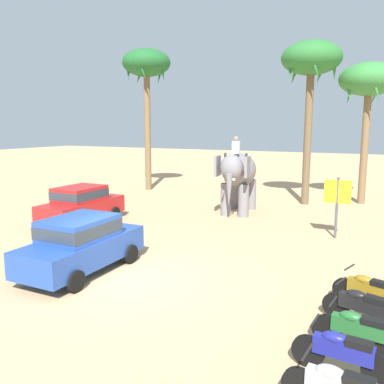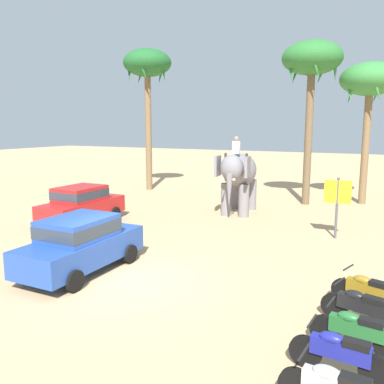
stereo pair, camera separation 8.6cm
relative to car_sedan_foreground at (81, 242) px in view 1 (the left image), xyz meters
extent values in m
plane|color=tan|center=(1.55, -0.01, -0.93)|extent=(120.00, 120.00, 0.00)
cube|color=#23479E|center=(0.00, 0.04, -0.25)|extent=(1.76, 4.12, 0.76)
cube|color=#23479E|center=(0.00, -0.06, 0.45)|extent=(1.59, 2.12, 0.64)
cube|color=#2D3842|center=(0.00, -0.06, 0.45)|extent=(1.61, 2.14, 0.35)
cylinder|color=black|center=(-0.87, 1.30, -0.63)|extent=(0.19, 0.60, 0.60)
cylinder|color=black|center=(0.83, 1.32, -0.63)|extent=(0.19, 0.60, 0.60)
cylinder|color=black|center=(-0.83, -1.25, -0.63)|extent=(0.19, 0.60, 0.60)
cylinder|color=black|center=(0.87, -1.22, -0.63)|extent=(0.19, 0.60, 0.60)
cube|color=red|center=(-4.23, 4.70, -0.25)|extent=(1.73, 4.11, 0.76)
cube|color=red|center=(-4.23, 4.60, 0.45)|extent=(1.57, 2.11, 0.64)
cube|color=#2D3842|center=(-4.23, 4.60, 0.45)|extent=(1.59, 2.13, 0.35)
cylinder|color=black|center=(-5.09, 5.97, -0.63)|extent=(0.18, 0.60, 0.60)
cylinder|color=black|center=(-3.39, 5.98, -0.63)|extent=(0.18, 0.60, 0.60)
cylinder|color=black|center=(-5.07, 3.43, -0.63)|extent=(0.18, 0.60, 0.60)
cylinder|color=black|center=(-3.37, 3.44, -0.63)|extent=(0.18, 0.60, 0.60)
ellipsoid|color=slate|center=(1.24, 10.16, 1.22)|extent=(1.99, 3.28, 1.70)
cylinder|color=slate|center=(1.80, 9.29, -0.13)|extent=(0.52, 0.52, 1.60)
cylinder|color=slate|center=(0.93, 9.18, -0.13)|extent=(0.52, 0.52, 1.60)
cylinder|color=slate|center=(1.56, 11.14, -0.13)|extent=(0.52, 0.52, 1.60)
cylinder|color=slate|center=(0.69, 11.02, -0.13)|extent=(0.52, 0.52, 1.60)
ellipsoid|color=slate|center=(1.45, 8.55, 1.52)|extent=(1.22, 1.13, 1.20)
cube|color=slate|center=(2.15, 8.74, 1.57)|extent=(0.22, 0.81, 0.96)
cube|color=slate|center=(0.73, 8.55, 1.57)|extent=(0.22, 0.81, 0.96)
cone|color=slate|center=(1.51, 8.10, 0.52)|extent=(0.40, 0.40, 1.60)
cone|color=beige|center=(1.76, 8.18, 1.02)|extent=(0.19, 0.57, 0.21)
cone|color=beige|center=(1.25, 8.12, 1.02)|extent=(0.19, 0.57, 0.21)
cube|color=white|center=(1.35, 9.31, 2.42)|extent=(0.37, 0.28, 0.60)
sphere|color=#A87A56|center=(1.35, 9.31, 2.84)|extent=(0.22, 0.22, 0.22)
cylinder|color=#333338|center=(1.87, 9.38, 1.87)|extent=(0.12, 0.12, 0.55)
cylinder|color=#333338|center=(0.84, 9.25, 1.87)|extent=(0.12, 0.12, 0.55)
ellipsoid|color=#ADADB2|center=(7.54, -2.95, -0.23)|extent=(0.46, 0.28, 0.20)
cube|color=black|center=(7.94, -2.98, -0.23)|extent=(0.46, 0.26, 0.12)
cylinder|color=black|center=(7.19, -2.91, -0.01)|extent=(0.09, 0.55, 0.04)
cylinder|color=black|center=(7.01, -1.84, -0.63)|extent=(0.61, 0.15, 0.60)
cylinder|color=black|center=(8.21, -1.94, -0.63)|extent=(0.61, 0.15, 0.60)
cube|color=navy|center=(7.61, -1.89, -0.41)|extent=(1.03, 0.28, 0.32)
ellipsoid|color=navy|center=(7.46, -1.88, -0.23)|extent=(0.46, 0.28, 0.20)
cube|color=black|center=(7.86, -1.91, -0.23)|extent=(0.46, 0.26, 0.12)
cylinder|color=black|center=(7.10, -1.85, -0.01)|extent=(0.09, 0.55, 0.04)
cylinder|color=black|center=(7.20, -0.86, -0.63)|extent=(0.61, 0.17, 0.60)
cube|color=#23662D|center=(7.79, -0.93, -0.41)|extent=(1.04, 0.32, 0.32)
ellipsoid|color=#23662D|center=(7.64, -0.91, -0.23)|extent=(0.47, 0.29, 0.20)
cube|color=black|center=(8.04, -0.96, -0.23)|extent=(0.46, 0.27, 0.12)
cylinder|color=black|center=(7.29, -0.87, -0.01)|extent=(0.11, 0.55, 0.04)
cylinder|color=black|center=(7.21, 0.35, -0.63)|extent=(0.61, 0.25, 0.60)
cube|color=black|center=(7.79, 0.20, -0.41)|extent=(1.04, 0.46, 0.32)
ellipsoid|color=black|center=(7.64, 0.24, -0.23)|extent=(0.49, 0.35, 0.20)
cube|color=black|center=(8.03, 0.13, -0.23)|extent=(0.48, 0.33, 0.12)
cylinder|color=black|center=(7.30, 0.33, -0.01)|extent=(0.18, 0.54, 0.04)
cylinder|color=black|center=(7.29, 1.39, -0.63)|extent=(0.60, 0.27, 0.60)
cube|color=olive|center=(7.86, 1.21, -0.41)|extent=(1.03, 0.49, 0.32)
ellipsoid|color=olive|center=(7.72, 1.26, -0.23)|extent=(0.49, 0.36, 0.20)
cube|color=black|center=(8.10, 1.14, -0.23)|extent=(0.49, 0.34, 0.12)
cylinder|color=black|center=(7.38, 1.37, -0.01)|extent=(0.20, 0.54, 0.04)
cylinder|color=brown|center=(-6.96, 14.38, 3.23)|extent=(0.42, 0.42, 8.31)
ellipsoid|color=#1E5B28|center=(-6.96, 14.38, 7.58)|extent=(3.20, 3.20, 1.80)
cone|color=#1E5B28|center=(-5.76, 14.38, 7.08)|extent=(0.40, 0.92, 1.64)
cone|color=#1E5B28|center=(-6.59, 15.52, 7.08)|extent=(0.91, 0.57, 1.67)
cone|color=#1E5B28|center=(-7.93, 15.08, 7.08)|extent=(0.73, 0.83, 1.69)
cone|color=#1E5B28|center=(-7.93, 13.67, 7.08)|extent=(0.73, 0.83, 1.69)
cone|color=#1E5B28|center=(-6.59, 13.24, 7.08)|extent=(0.91, 0.57, 1.67)
cylinder|color=brown|center=(3.82, 13.93, 2.95)|extent=(0.41, 0.41, 7.76)
ellipsoid|color=#286B2D|center=(3.82, 13.93, 7.03)|extent=(3.20, 3.20, 1.80)
cone|color=#286B2D|center=(5.02, 13.93, 6.53)|extent=(0.40, 0.92, 1.64)
cone|color=#286B2D|center=(4.19, 15.07, 6.53)|extent=(0.91, 0.57, 1.67)
cone|color=#286B2D|center=(2.85, 14.63, 6.53)|extent=(0.73, 0.83, 1.69)
cone|color=#286B2D|center=(2.85, 13.22, 6.53)|extent=(0.73, 0.83, 1.69)
cone|color=#286B2D|center=(4.19, 12.79, 6.53)|extent=(0.91, 0.57, 1.67)
cylinder|color=brown|center=(6.64, 15.54, 2.41)|extent=(0.40, 0.40, 6.68)
ellipsoid|color=#337A38|center=(6.64, 15.54, 5.95)|extent=(3.20, 3.20, 1.80)
cone|color=#337A38|center=(7.01, 16.68, 5.45)|extent=(0.91, 0.57, 1.67)
cone|color=#337A38|center=(5.67, 16.25, 5.45)|extent=(0.73, 0.83, 1.69)
cone|color=#337A38|center=(5.67, 14.84, 5.45)|extent=(0.73, 0.83, 1.69)
cone|color=#337A38|center=(7.01, 14.40, 5.45)|extent=(0.91, 0.57, 1.67)
cylinder|color=#4C4C51|center=(6.31, 7.36, 0.27)|extent=(0.10, 0.10, 2.40)
cube|color=yellow|center=(6.31, 7.36, 0.92)|extent=(1.00, 0.08, 0.90)
camera|label=1|loc=(8.16, -8.78, 3.42)|focal=37.38mm
camera|label=2|loc=(8.23, -8.74, 3.42)|focal=37.38mm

